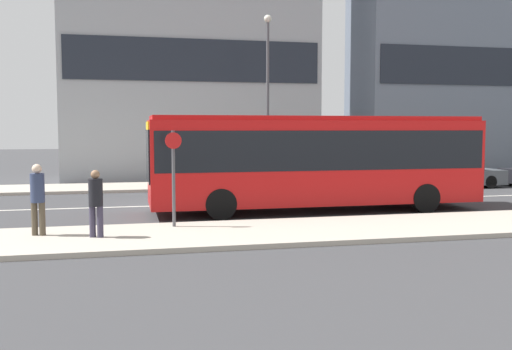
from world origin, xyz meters
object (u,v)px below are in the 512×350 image
object	(u,v)px
parked_car_0	(452,174)
street_lamp	(268,84)
city_bus	(315,157)
pedestrian_near_stop	(38,195)
bus_stop_sign	(174,171)
pedestrian_down_pavement	(96,199)

from	to	relation	value
parked_car_0	street_lamp	xyz separation A→B (m)	(-8.47, 2.03, 4.22)
city_bus	street_lamp	size ratio (longest dim) A/B	1.40
parked_car_0	street_lamp	size ratio (longest dim) A/B	0.59
parked_car_0	pedestrian_near_stop	world-z (taller)	pedestrian_near_stop
city_bus	bus_stop_sign	world-z (taller)	city_bus
street_lamp	pedestrian_near_stop	bearing A→B (deg)	-127.49
city_bus	parked_car_0	xyz separation A→B (m)	(8.77, 5.87, -1.20)
bus_stop_sign	street_lamp	size ratio (longest dim) A/B	0.33
parked_car_0	pedestrian_down_pavement	distance (m)	18.50
city_bus	street_lamp	xyz separation A→B (m)	(0.31, 7.91, 3.03)
pedestrian_down_pavement	bus_stop_sign	bearing A→B (deg)	-127.36
parked_car_0	pedestrian_near_stop	size ratio (longest dim) A/B	2.61
pedestrian_near_stop	street_lamp	xyz separation A→B (m)	(8.63, 11.25, 3.72)
city_bus	pedestrian_near_stop	world-z (taller)	city_bus
bus_stop_sign	parked_car_0	bearing A→B (deg)	32.33
bus_stop_sign	pedestrian_near_stop	bearing A→B (deg)	-170.96
pedestrian_down_pavement	street_lamp	size ratio (longest dim) A/B	0.21
pedestrian_near_stop	street_lamp	world-z (taller)	street_lamp
city_bus	street_lamp	bearing A→B (deg)	93.46
city_bus	pedestrian_down_pavement	bearing A→B (deg)	-144.76
city_bus	bus_stop_sign	xyz separation A→B (m)	(-4.94, -2.81, -0.18)
parked_car_0	bus_stop_sign	world-z (taller)	bus_stop_sign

